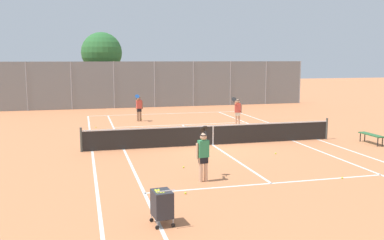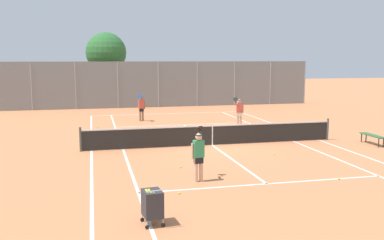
# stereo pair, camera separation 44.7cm
# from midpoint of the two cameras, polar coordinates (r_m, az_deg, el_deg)

# --- Properties ---
(ground_plane) EXTENTS (120.00, 120.00, 0.00)m
(ground_plane) POSITION_cam_midpoint_polar(r_m,az_deg,el_deg) (20.01, 3.36, -3.37)
(ground_plane) COLOR #CC7A4C
(court_line_markings) EXTENTS (11.10, 23.90, 0.01)m
(court_line_markings) POSITION_cam_midpoint_polar(r_m,az_deg,el_deg) (20.01, 3.36, -3.37)
(court_line_markings) COLOR silver
(court_line_markings) RESTS_ON ground
(tennis_net) EXTENTS (12.00, 0.10, 1.07)m
(tennis_net) POSITION_cam_midpoint_polar(r_m,az_deg,el_deg) (19.92, 3.38, -1.94)
(tennis_net) COLOR #474C47
(tennis_net) RESTS_ON ground
(ball_cart) EXTENTS (0.55, 0.68, 0.96)m
(ball_cart) POSITION_cam_midpoint_polar(r_m,az_deg,el_deg) (10.56, -4.09, -11.02)
(ball_cart) COLOR #2D2D33
(ball_cart) RESTS_ON ground
(player_near_side) EXTENTS (0.59, 0.80, 1.77)m
(player_near_side) POSITION_cam_midpoint_polar(r_m,az_deg,el_deg) (13.98, 1.79, -4.53)
(player_near_side) COLOR #D8A884
(player_near_side) RESTS_ON ground
(player_far_left) EXTENTS (0.58, 0.80, 1.77)m
(player_far_left) POSITION_cam_midpoint_polar(r_m,az_deg,el_deg) (27.74, -6.31, 1.76)
(player_far_left) COLOR #936B4C
(player_far_left) RESTS_ON ground
(player_far_right) EXTENTS (0.81, 0.70, 1.77)m
(player_far_right) POSITION_cam_midpoint_polar(r_m,az_deg,el_deg) (25.67, 6.82, 1.24)
(player_far_right) COLOR #D8A884
(player_far_right) RESTS_ON ground
(loose_tennis_ball_0) EXTENTS (0.07, 0.07, 0.07)m
(loose_tennis_ball_0) POSITION_cam_midpoint_polar(r_m,az_deg,el_deg) (15.28, 19.80, -7.38)
(loose_tennis_ball_0) COLOR #D1DB33
(loose_tennis_ball_0) RESTS_ON ground
(loose_tennis_ball_1) EXTENTS (0.07, 0.07, 0.07)m
(loose_tennis_ball_1) POSITION_cam_midpoint_polar(r_m,az_deg,el_deg) (12.92, -0.70, -9.71)
(loose_tennis_ball_1) COLOR #D1DB33
(loose_tennis_ball_1) RESTS_ON ground
(loose_tennis_ball_2) EXTENTS (0.07, 0.07, 0.07)m
(loose_tennis_ball_2) POSITION_cam_midpoint_polar(r_m,az_deg,el_deg) (28.58, -5.96, 0.15)
(loose_tennis_ball_2) COLOR #D1DB33
(loose_tennis_ball_2) RESTS_ON ground
(loose_tennis_ball_3) EXTENTS (0.07, 0.07, 0.07)m
(loose_tennis_ball_3) POSITION_cam_midpoint_polar(r_m,az_deg,el_deg) (15.89, -0.74, -6.29)
(loose_tennis_ball_3) COLOR #D1DB33
(loose_tennis_ball_3) RESTS_ON ground
(loose_tennis_ball_4) EXTENTS (0.07, 0.07, 0.07)m
(loose_tennis_ball_4) POSITION_cam_midpoint_polar(r_m,az_deg,el_deg) (18.42, 11.61, -4.44)
(loose_tennis_ball_4) COLOR #D1DB33
(loose_tennis_ball_4) RESTS_ON ground
(loose_tennis_ball_5) EXTENTS (0.07, 0.07, 0.07)m
(loose_tennis_ball_5) POSITION_cam_midpoint_polar(r_m,az_deg,el_deg) (25.63, -11.97, -0.91)
(loose_tennis_ball_5) COLOR #D1DB33
(loose_tennis_ball_5) RESTS_ON ground
(courtside_bench) EXTENTS (0.36, 1.50, 0.47)m
(courtside_bench) POSITION_cam_midpoint_polar(r_m,az_deg,el_deg) (21.85, 23.46, -1.97)
(courtside_bench) COLOR #2D6638
(courtside_bench) RESTS_ON ground
(back_fence) EXTENTS (26.67, 0.08, 3.80)m
(back_fence) POSITION_cam_midpoint_polar(r_m,az_deg,el_deg) (35.65, -4.13, 4.77)
(back_fence) COLOR gray
(back_fence) RESTS_ON ground
(tree_behind_left) EXTENTS (3.44, 3.44, 6.24)m
(tree_behind_left) POSITION_cam_midpoint_polar(r_m,az_deg,el_deg) (37.69, -11.12, 8.69)
(tree_behind_left) COLOR brown
(tree_behind_left) RESTS_ON ground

